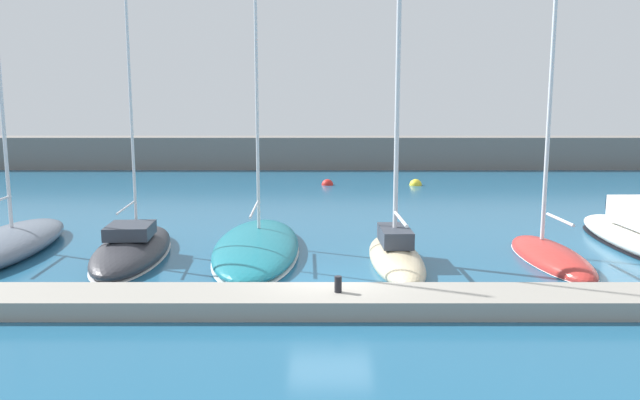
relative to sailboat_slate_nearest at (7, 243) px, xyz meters
The scene contains 11 objects.
ground_plane 12.94m from the sailboat_slate_nearest, 21.59° to the right, with size 120.00×120.00×0.00m, color #1E567A.
dock_pier 13.63m from the sailboat_slate_nearest, 28.12° to the right, with size 28.80×1.87×0.51m, color gray.
breakwater_seawall 31.77m from the sailboat_slate_nearest, 67.76° to the left, with size 108.00×3.11×2.63m, color slate.
sailboat_slate_nearest is the anchor object (origin of this frame).
sailboat_charcoal_second 4.91m from the sailboat_slate_nearest, ahead, with size 2.97×7.65×14.33m.
sailboat_teal_third 9.35m from the sailboat_slate_nearest, ahead, with size 3.34×9.68×17.69m.
sailboat_sand_fourth 14.43m from the sailboat_slate_nearest, ahead, with size 1.89×6.48×13.46m.
sailboat_red_fifth 19.90m from the sailboat_slate_nearest, ahead, with size 2.08×6.22×12.62m.
mooring_buoy_red 22.47m from the sailboat_slate_nearest, 57.08° to the left, with size 0.78×0.78×0.78m, color red.
mooring_buoy_yellow 26.06m from the sailboat_slate_nearest, 45.95° to the left, with size 0.83×0.83×0.83m, color yellow.
dock_bollard 13.79m from the sailboat_slate_nearest, 27.78° to the right, with size 0.20×0.20×0.44m, color black.
Camera 1 is at (-0.31, -17.88, 5.63)m, focal length 35.02 mm.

